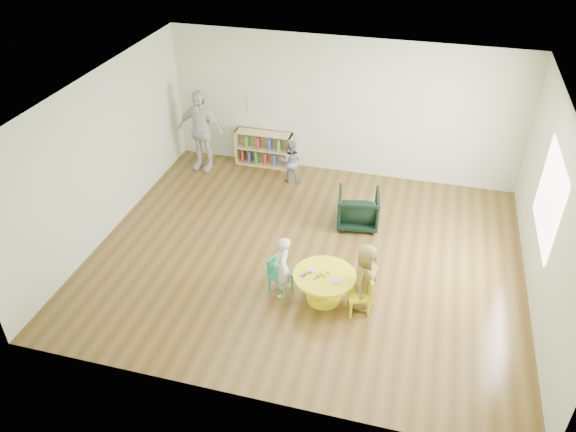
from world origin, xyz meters
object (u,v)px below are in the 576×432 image
object	(u,v)px
child_left	(282,267)
child_right	(365,277)
kid_chair_right	(362,293)
bookshelf	(264,149)
kid_chair_left	(279,273)
armchair	(358,209)
toddler	(291,161)
adult_caretaker	(201,130)
activity_table	(324,282)

from	to	relation	value
child_left	child_right	distance (m)	1.22
kid_chair_right	bookshelf	size ratio (longest dim) A/B	0.52
kid_chair_left	armchair	distance (m)	2.23
kid_chair_left	toddler	bearing A→B (deg)	-146.44
adult_caretaker	kid_chair_right	bearing A→B (deg)	-36.09
kid_chair_left	kid_chair_right	xyz separation A→B (m)	(1.29, -0.15, 0.02)
armchair	adult_caretaker	world-z (taller)	adult_caretaker
kid_chair_left	child_right	world-z (taller)	child_right
child_right	kid_chair_left	bearing A→B (deg)	103.83
kid_chair_left	toddler	distance (m)	3.31
child_left	activity_table	bearing A→B (deg)	83.21
child_left	adult_caretaker	bearing A→B (deg)	-152.21
activity_table	adult_caretaker	world-z (taller)	adult_caretaker
activity_table	adult_caretaker	distance (m)	4.75
kid_chair_right	toddler	world-z (taller)	toddler
activity_table	bookshelf	world-z (taller)	bookshelf
activity_table	child_right	bearing A→B (deg)	0.37
kid_chair_right	child_right	bearing A→B (deg)	-29.44
kid_chair_left	child_right	size ratio (longest dim) A/B	0.54
toddler	bookshelf	bearing A→B (deg)	-40.71
child_left	toddler	xyz separation A→B (m)	(-0.74, 3.33, -0.06)
armchair	child_right	bearing A→B (deg)	92.67
activity_table	adult_caretaker	size ratio (longest dim) A/B	0.55
toddler	child_left	bearing A→B (deg)	98.28
armchair	toddler	xyz separation A→B (m)	(-1.54, 1.20, 0.12)
kid_chair_right	armchair	bearing A→B (deg)	-11.64
bookshelf	toddler	size ratio (longest dim) A/B	1.33
child_left	kid_chair_left	bearing A→B (deg)	-148.47
armchair	adult_caretaker	distance (m)	3.73
activity_table	child_right	size ratio (longest dim) A/B	0.86
bookshelf	child_left	bearing A→B (deg)	-69.08
kid_chair_right	adult_caretaker	xyz separation A→B (m)	(-3.88, 3.47, 0.52)
activity_table	kid_chair_right	size ratio (longest dim) A/B	1.51
kid_chair_left	child_right	xyz separation A→B (m)	(1.30, -0.05, 0.23)
adult_caretaker	armchair	bearing A→B (deg)	-14.40
kid_chair_right	activity_table	bearing A→B (deg)	58.09
child_left	adult_caretaker	size ratio (longest dim) A/B	0.60
kid_chair_right	adult_caretaker	bearing A→B (deg)	26.10
child_left	adult_caretaker	distance (m)	4.34
kid_chair_left	bookshelf	world-z (taller)	bookshelf
kid_chair_left	kid_chair_right	bearing A→B (deg)	105.44
bookshelf	armchair	world-z (taller)	bookshelf
armchair	child_left	distance (m)	2.29
activity_table	adult_caretaker	bearing A→B (deg)	134.45
activity_table	toddler	world-z (taller)	toddler
kid_chair_left	activity_table	bearing A→B (deg)	108.02
bookshelf	armchair	bearing A→B (deg)	-37.39
toddler	adult_caretaker	world-z (taller)	adult_caretaker
bookshelf	adult_caretaker	distance (m)	1.37
kid_chair_left	toddler	world-z (taller)	toddler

